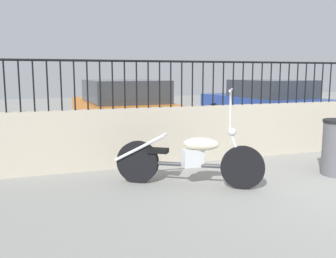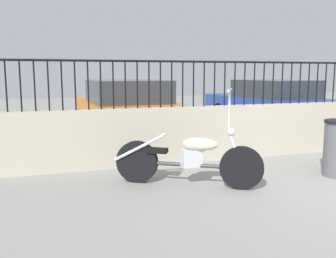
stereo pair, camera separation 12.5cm
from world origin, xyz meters
name	(u,v)px [view 2 (the right image)]	position (x,y,z in m)	size (l,w,h in m)	color
low_wall	(266,130)	(0.00, 2.24, 0.49)	(9.49, 0.18, 0.97)	#B2A893
fence_railing	(269,75)	(0.00, 2.24, 1.50)	(9.49, 0.04, 0.78)	black
motorcycle_dark_grey	(182,158)	(-2.16, 0.98, 0.38)	(1.83, 1.20, 1.35)	black
car_orange	(126,110)	(-2.15, 4.68, 0.70)	(1.89, 4.06, 1.39)	black
car_blue	(271,104)	(2.06, 5.22, 0.68)	(2.11, 4.41, 1.35)	black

